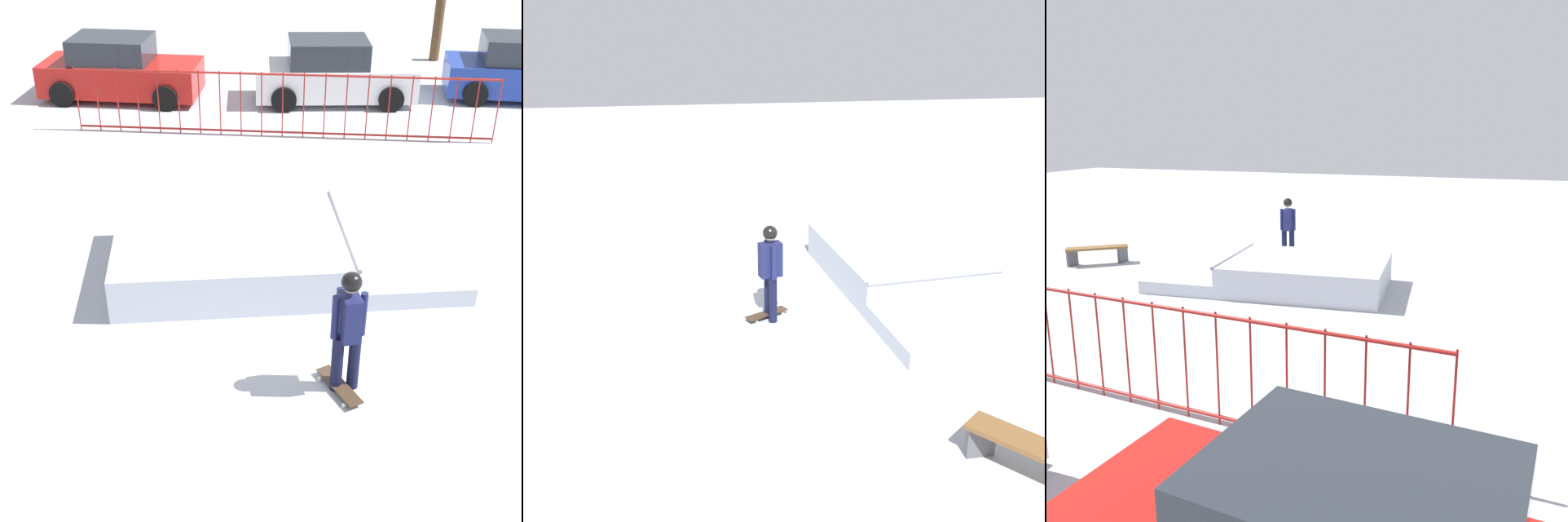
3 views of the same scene
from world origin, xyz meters
The scene contains 5 objects.
ground_plane centered at (0.00, 0.00, 0.00)m, with size 60.00×60.00×0.00m, color #B2B7C1.
skate_ramp centered at (-0.51, 0.77, 0.32)m, with size 5.60×3.04×0.74m.
skater centered at (0.56, -2.05, 1.01)m, with size 0.43×0.42×1.73m.
skateboard centered at (0.50, -2.12, 0.08)m, with size 0.55×0.80×0.09m.
park_bench centered at (5.25, 0.28, 0.36)m, with size 1.50×1.30×0.48m.
Camera 2 is at (10.71, -3.54, 4.98)m, focal length 44.19 mm.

